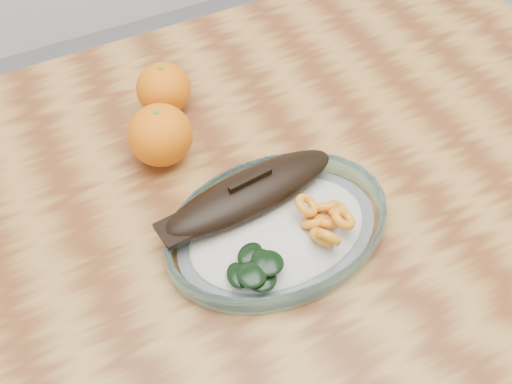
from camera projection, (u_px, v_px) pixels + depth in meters
dining_table at (250, 245)px, 0.91m from camera, size 1.20×0.80×0.75m
plated_meal at (276, 225)px, 0.78m from camera, size 0.53×0.53×0.08m
orange_left at (160, 135)px, 0.85m from camera, size 0.09×0.09×0.09m
orange_right at (163, 89)px, 0.92m from camera, size 0.08×0.08×0.08m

